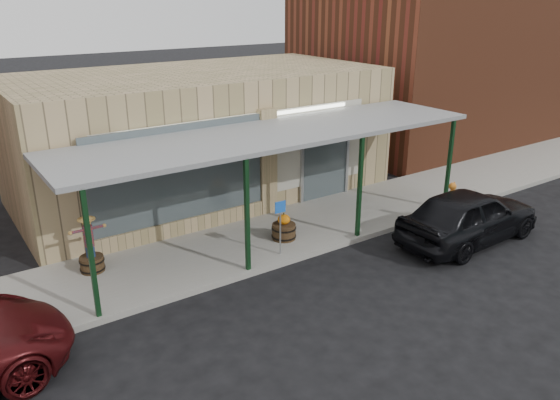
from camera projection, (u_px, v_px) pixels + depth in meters
ground at (361, 290)px, 12.85m from camera, size 120.00×120.00×0.00m
sidewalk at (276, 235)px, 15.60m from camera, size 40.00×3.20×0.15m
storefront at (200, 135)px, 18.42m from camera, size 12.00×6.25×4.20m
awning at (276, 135)px, 14.54m from camera, size 12.00×3.00×3.04m
block_buildings_near at (235, 76)px, 19.69m from camera, size 61.00×8.00×8.00m
barrel_scarecrow at (91, 252)px, 13.25m from camera, size 0.90×0.72×1.50m
barrel_pumpkin at (284, 230)px, 15.11m from camera, size 0.68×0.68×0.77m
handicap_sign at (280, 221)px, 13.96m from camera, size 0.31×0.04×1.47m
parked_sedan at (469, 216)px, 15.12m from camera, size 4.62×1.94×1.56m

